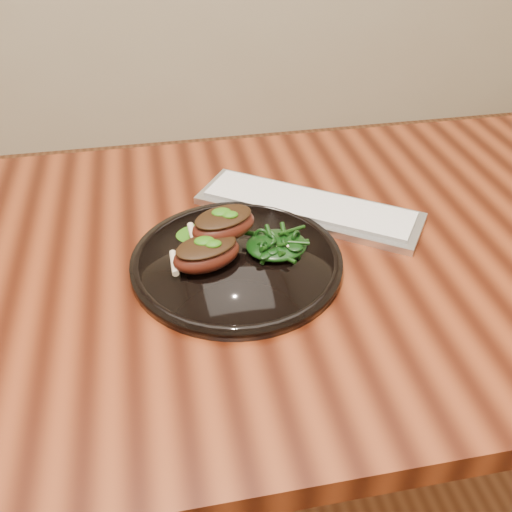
{
  "coord_description": "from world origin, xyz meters",
  "views": [
    {
      "loc": [
        -0.11,
        -0.7,
        1.28
      ],
      "look_at": [
        0.01,
        -0.05,
        0.78
      ],
      "focal_mm": 40.0,
      "sensor_mm": 36.0,
      "label": 1
    }
  ],
  "objects_px": {
    "plate": "(237,261)",
    "greens_heap": "(277,242)",
    "desk": "(242,293)",
    "lamb_chop_front": "(206,253)",
    "keyboard": "(308,207)"
  },
  "relations": [
    {
      "from": "lamb_chop_front",
      "to": "plate",
      "type": "bearing_deg",
      "value": 13.84
    },
    {
      "from": "lamb_chop_front",
      "to": "desk",
      "type": "bearing_deg",
      "value": 37.8
    },
    {
      "from": "lamb_chop_front",
      "to": "greens_heap",
      "type": "height_order",
      "value": "lamb_chop_front"
    },
    {
      "from": "greens_heap",
      "to": "lamb_chop_front",
      "type": "bearing_deg",
      "value": -171.08
    },
    {
      "from": "plate",
      "to": "greens_heap",
      "type": "distance_m",
      "value": 0.07
    },
    {
      "from": "desk",
      "to": "greens_heap",
      "type": "relative_size",
      "value": 17.3
    },
    {
      "from": "desk",
      "to": "keyboard",
      "type": "height_order",
      "value": "keyboard"
    },
    {
      "from": "keyboard",
      "to": "desk",
      "type": "bearing_deg",
      "value": -144.49
    },
    {
      "from": "keyboard",
      "to": "greens_heap",
      "type": "bearing_deg",
      "value": -124.22
    },
    {
      "from": "plate",
      "to": "lamb_chop_front",
      "type": "height_order",
      "value": "lamb_chop_front"
    },
    {
      "from": "plate",
      "to": "greens_heap",
      "type": "bearing_deg",
      "value": 5.19
    },
    {
      "from": "desk",
      "to": "plate",
      "type": "height_order",
      "value": "plate"
    },
    {
      "from": "lamb_chop_front",
      "to": "greens_heap",
      "type": "bearing_deg",
      "value": 8.92
    },
    {
      "from": "plate",
      "to": "lamb_chop_front",
      "type": "xyz_separation_m",
      "value": [
        -0.05,
        -0.01,
        0.03
      ]
    },
    {
      "from": "plate",
      "to": "keyboard",
      "type": "distance_m",
      "value": 0.19
    }
  ]
}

